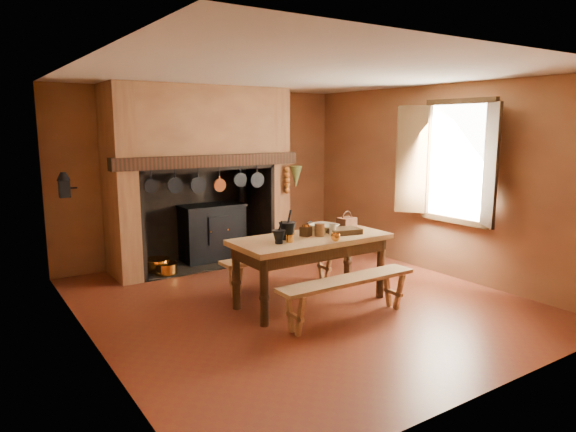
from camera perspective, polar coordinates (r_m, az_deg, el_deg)
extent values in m
plane|color=#622B17|center=(6.64, 1.23, -9.39)|extent=(5.50, 5.50, 0.00)
plane|color=silver|center=(6.29, 1.33, 15.43)|extent=(5.50, 5.50, 0.00)
cube|color=#9C683E|center=(8.70, -9.17, 4.57)|extent=(5.00, 0.02, 2.80)
cube|color=#9C683E|center=(5.31, -21.43, 0.59)|extent=(0.02, 5.50, 2.80)
cube|color=#9C683E|center=(8.00, 16.16, 3.84)|extent=(0.02, 5.50, 2.80)
cube|color=#9C683E|center=(4.38, 22.32, -1.34)|extent=(5.00, 0.02, 2.80)
cube|color=#9C683E|center=(7.75, -18.25, 3.54)|extent=(0.30, 0.90, 2.80)
cube|color=#9C683E|center=(8.75, -2.24, 4.72)|extent=(0.30, 0.90, 2.80)
cube|color=#9C683E|center=(8.13, -9.94, 9.82)|extent=(2.20, 0.90, 1.20)
cube|color=black|center=(7.78, -8.63, 6.10)|extent=(2.95, 0.22, 0.18)
cube|color=black|center=(8.63, -10.78, 0.46)|extent=(2.20, 0.06, 1.60)
cube|color=black|center=(8.42, -9.49, -5.24)|extent=(2.20, 0.90, 0.02)
cube|color=black|center=(8.55, -8.46, -1.95)|extent=(1.00, 0.50, 0.90)
cube|color=black|center=(8.45, -8.48, 1.15)|extent=(1.04, 0.54, 0.04)
cube|color=black|center=(8.30, -7.71, -1.59)|extent=(0.35, 0.02, 0.45)
cylinder|color=black|center=(8.67, -5.30, 3.64)|extent=(0.10, 0.10, 0.70)
cylinder|color=orange|center=(8.22, -8.59, -1.72)|extent=(0.03, 0.03, 0.03)
cylinder|color=orange|center=(8.35, -6.72, -1.50)|extent=(0.03, 0.03, 0.03)
cylinder|color=orange|center=(8.13, -14.34, -5.31)|extent=(0.40, 0.40, 0.20)
cylinder|color=orange|center=(7.93, -13.39, -5.75)|extent=(0.34, 0.34, 0.18)
cube|color=black|center=(8.17, -15.90, -5.46)|extent=(0.18, 0.18, 0.16)
cone|color=#55632F|center=(8.45, 0.90, 4.40)|extent=(0.20, 0.20, 0.35)
cube|color=white|center=(7.71, 18.44, 5.74)|extent=(0.02, 1.00, 1.60)
cube|color=#32200F|center=(7.68, 18.65, 11.99)|extent=(0.08, 1.16, 0.08)
cube|color=#32200F|center=(7.79, 17.97, -0.43)|extent=(0.08, 1.16, 0.08)
cube|color=#32200F|center=(7.13, 21.60, 5.24)|extent=(0.29, 0.39, 1.60)
cube|color=#32200F|center=(7.98, 13.56, 6.10)|extent=(0.29, 0.39, 1.60)
cube|color=black|center=(6.83, -23.61, 2.82)|extent=(0.12, 0.12, 0.22)
cone|color=black|center=(6.82, -23.70, 4.07)|extent=(0.16, 0.16, 0.10)
cylinder|color=black|center=(6.85, -22.87, 2.88)|extent=(0.12, 0.02, 0.02)
cube|color=tan|center=(6.35, 2.57, -2.59)|extent=(1.97, 0.88, 0.07)
cube|color=#32200F|center=(6.37, 2.56, -3.55)|extent=(1.84, 0.75, 0.15)
cylinder|color=#32200F|center=(5.73, -2.67, -8.43)|extent=(0.10, 0.10, 0.79)
cylinder|color=#32200F|center=(6.76, 10.24, -5.70)|extent=(0.10, 0.10, 0.79)
cylinder|color=#32200F|center=(6.28, -5.78, -6.81)|extent=(0.10, 0.10, 0.79)
cylinder|color=#32200F|center=(7.23, 6.63, -4.57)|extent=(0.10, 0.10, 0.79)
cube|color=tan|center=(5.89, 6.66, -7.08)|extent=(1.79, 0.31, 0.04)
cube|color=tan|center=(6.95, -0.63, -4.41)|extent=(1.77, 0.31, 0.04)
cylinder|color=black|center=(6.16, -0.06, -2.47)|extent=(0.12, 0.12, 0.04)
cone|color=black|center=(6.14, -0.06, -1.51)|extent=(0.21, 0.21, 0.17)
cylinder|color=black|center=(6.13, 0.14, -0.11)|extent=(0.09, 0.05, 0.17)
cylinder|color=black|center=(5.96, -1.02, -2.95)|extent=(0.09, 0.09, 0.03)
cone|color=black|center=(5.95, -1.02, -2.20)|extent=(0.16, 0.16, 0.13)
cylinder|color=black|center=(5.93, -0.87, -1.13)|extent=(0.06, 0.02, 0.13)
cube|color=#32200F|center=(6.36, 1.99, -1.73)|extent=(0.15, 0.15, 0.12)
cylinder|color=orange|center=(6.34, 2.00, -1.08)|extent=(0.09, 0.09, 0.03)
cylinder|color=black|center=(6.36, 2.36, -0.73)|extent=(0.10, 0.05, 0.03)
cylinder|color=orange|center=(6.02, 0.18, -2.49)|extent=(0.11, 0.11, 0.09)
cylinder|color=orange|center=(6.45, 0.42, -1.71)|extent=(0.08, 0.08, 0.08)
imported|color=beige|center=(6.69, 4.03, -1.28)|extent=(0.45, 0.45, 0.09)
cylinder|color=brown|center=(6.37, 3.52, -1.53)|extent=(0.15, 0.15, 0.16)
cylinder|color=beige|center=(6.44, 4.99, -1.46)|extent=(0.11, 0.11, 0.15)
cube|color=#4F2917|center=(6.94, 6.54, -0.72)|extent=(0.26, 0.21, 0.13)
torus|color=#4F2917|center=(6.93, 6.55, -0.18)|extent=(0.19, 0.05, 0.19)
cube|color=#32200F|center=(6.55, 6.23, -1.65)|extent=(0.44, 0.36, 0.07)
imported|color=orange|center=(6.11, 5.30, -2.37)|extent=(0.12, 0.12, 0.09)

